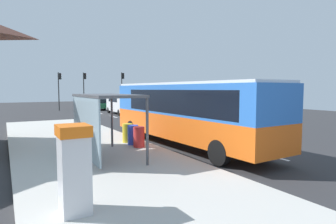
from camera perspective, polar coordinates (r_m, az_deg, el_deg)
ground_plane at (r=25.46m, az=-7.66°, el=-1.99°), size 56.00×92.00×0.04m
sidewalk_platform at (r=12.16m, az=-14.09°, el=-8.83°), size 6.20×30.00×0.18m
lane_stripe_seg_1 at (r=13.26m, az=19.26°, el=-8.20°), size 0.16×2.20×0.01m
lane_stripe_seg_2 at (r=16.88m, az=6.25°, el=-5.24°), size 0.16×2.20×0.01m
lane_stripe_seg_3 at (r=21.07m, az=-1.83°, el=-3.25°), size 0.16×2.20×0.01m
lane_stripe_seg_4 at (r=25.55m, az=-7.14°, el=-1.90°), size 0.16×2.20×0.01m
lane_stripe_seg_5 at (r=30.20m, az=-10.84°, el=-0.94°), size 0.16×2.20×0.01m
lane_stripe_seg_6 at (r=34.94m, az=-13.54°, el=-0.24°), size 0.16×2.20×0.01m
lane_stripe_seg_7 at (r=39.75m, az=-15.59°, el=0.29°), size 0.16×2.20×0.01m
bus at (r=14.33m, az=3.50°, el=0.42°), size 2.93×11.10×3.21m
white_van at (r=33.51m, az=-9.37°, el=1.91°), size 2.18×5.26×2.30m
sedan_near at (r=47.35m, az=-15.45°, el=1.91°), size 1.93×4.44×1.52m
sedan_far at (r=40.92m, az=-13.08°, el=1.56°), size 1.90×4.43×1.52m
ticket_machine at (r=6.62m, az=-18.25°, el=-10.65°), size 0.66×0.76×1.94m
recycling_bin_red at (r=13.41m, az=-5.84°, el=-4.99°), size 0.52×0.52×0.95m
recycling_bin_blue at (r=14.05m, az=-7.02°, el=-4.57°), size 0.52×0.52×0.95m
recycling_bin_yellow at (r=14.69m, az=-8.09°, el=-4.18°), size 0.52×0.52×0.95m
traffic_light_near_side at (r=42.25m, az=-9.13°, el=5.39°), size 0.49×0.28×5.30m
traffic_light_far_side at (r=40.78m, az=-20.94°, el=5.00°), size 0.49×0.28×5.09m
traffic_light_median at (r=42.26m, az=-16.41°, el=5.20°), size 0.49×0.28×5.22m
bus_shelter at (r=11.39m, az=-13.67°, el=0.50°), size 1.80×4.00×2.50m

